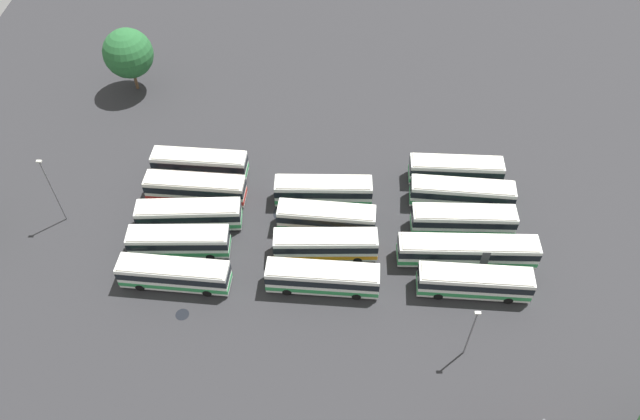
% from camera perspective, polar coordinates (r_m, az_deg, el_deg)
% --- Properties ---
extents(ground_plane, '(111.44, 111.44, 0.00)m').
position_cam_1_polar(ground_plane, '(71.29, 0.45, -1.63)').
color(ground_plane, '#28282B').
extents(bus_row0_slot0, '(11.50, 2.92, 3.39)m').
position_cam_1_polar(bus_row0_slot0, '(77.04, 12.64, 3.68)').
color(bus_row0_slot0, silver).
rests_on(bus_row0_slot0, ground_plane).
extents(bus_row0_slot1, '(12.42, 3.46, 3.39)m').
position_cam_1_polar(bus_row0_slot1, '(74.40, 13.19, 1.53)').
color(bus_row0_slot1, silver).
rests_on(bus_row0_slot1, ground_plane).
extents(bus_row0_slot2, '(11.86, 2.71, 3.39)m').
position_cam_1_polar(bus_row0_slot2, '(71.58, 13.31, -0.92)').
color(bus_row0_slot2, silver).
rests_on(bus_row0_slot2, ground_plane).
extents(bus_row0_slot3, '(15.37, 2.74, 3.39)m').
position_cam_1_polar(bus_row0_slot3, '(68.81, 13.74, -3.73)').
color(bus_row0_slot3, silver).
rests_on(bus_row0_slot3, ground_plane).
extents(bus_row0_slot4, '(12.05, 3.14, 3.39)m').
position_cam_1_polar(bus_row0_slot4, '(66.44, 14.31, -6.56)').
color(bus_row0_slot4, silver).
rests_on(bus_row0_slot4, ground_plane).
extents(bus_row1_slot1, '(11.70, 2.81, 3.39)m').
position_cam_1_polar(bus_row1_slot1, '(72.76, 0.31, 1.84)').
color(bus_row1_slot1, silver).
rests_on(bus_row1_slot1, ground_plane).
extents(bus_row1_slot2, '(11.44, 3.44, 3.39)m').
position_cam_1_polar(bus_row1_slot2, '(69.86, 0.60, -0.75)').
color(bus_row1_slot2, silver).
rests_on(bus_row1_slot2, ground_plane).
extents(bus_row1_slot3, '(11.62, 3.03, 3.39)m').
position_cam_1_polar(bus_row1_slot3, '(67.39, 0.51, -3.26)').
color(bus_row1_slot3, silver).
rests_on(bus_row1_slot3, ground_plane).
extents(bus_row1_slot4, '(12.15, 3.22, 3.39)m').
position_cam_1_polar(bus_row1_slot4, '(64.70, 0.23, -6.39)').
color(bus_row1_slot4, silver).
rests_on(bus_row1_slot4, ground_plane).
extents(bus_row2_slot0, '(11.94, 3.31, 3.39)m').
position_cam_1_polar(bus_row2_slot0, '(77.48, -11.24, 4.30)').
color(bus_row2_slot0, silver).
rests_on(bus_row2_slot0, ground_plane).
extents(bus_row2_slot1, '(12.16, 3.35, 3.39)m').
position_cam_1_polar(bus_row2_slot1, '(74.56, -11.64, 2.03)').
color(bus_row2_slot1, silver).
rests_on(bus_row2_slot1, ground_plane).
extents(bus_row2_slot2, '(12.14, 3.34, 3.39)m').
position_cam_1_polar(bus_row2_slot2, '(71.81, -12.21, -0.42)').
color(bus_row2_slot2, silver).
rests_on(bus_row2_slot2, ground_plane).
extents(bus_row2_slot3, '(11.28, 3.01, 3.39)m').
position_cam_1_polar(bus_row2_slot3, '(69.47, -13.12, -2.89)').
color(bus_row2_slot3, silver).
rests_on(bus_row2_slot3, ground_plane).
extents(bus_row2_slot4, '(12.05, 3.45, 3.39)m').
position_cam_1_polar(bus_row2_slot4, '(66.83, -13.56, -5.87)').
color(bus_row2_slot4, silver).
rests_on(bus_row2_slot4, ground_plane).
extents(lamp_post_near_entrance, '(0.56, 0.28, 9.62)m').
position_cam_1_polar(lamp_post_near_entrance, '(74.62, -23.90, 1.84)').
color(lamp_post_near_entrance, slate).
rests_on(lamp_post_near_entrance, ground_plane).
extents(lamp_post_mid_lot, '(0.56, 0.28, 7.54)m').
position_cam_1_polar(lamp_post_mid_lot, '(60.20, 14.03, -11.01)').
color(lamp_post_mid_lot, slate).
rests_on(lamp_post_mid_lot, ground_plane).
extents(tree_west_edge, '(6.94, 6.94, 9.46)m').
position_cam_1_polar(tree_west_edge, '(91.15, -17.60, 13.88)').
color(tree_west_edge, brown).
rests_on(tree_west_edge, ground_plane).
extents(puddle_between_rows, '(3.28, 3.28, 0.01)m').
position_cam_1_polar(puddle_between_rows, '(72.80, -3.15, -0.32)').
color(puddle_between_rows, black).
rests_on(puddle_between_rows, ground_plane).
extents(puddle_back_corner, '(1.44, 1.44, 0.01)m').
position_cam_1_polar(puddle_back_corner, '(65.92, -12.83, -9.57)').
color(puddle_back_corner, black).
rests_on(puddle_back_corner, ground_plane).
extents(puddle_front_lane, '(2.29, 2.29, 0.01)m').
position_cam_1_polar(puddle_front_lane, '(76.26, 2.32, 2.62)').
color(puddle_front_lane, black).
rests_on(puddle_front_lane, ground_plane).
extents(puddle_centre_drain, '(1.53, 1.53, 0.01)m').
position_cam_1_polar(puddle_centre_drain, '(79.68, 12.25, 3.79)').
color(puddle_centre_drain, black).
rests_on(puddle_centre_drain, ground_plane).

